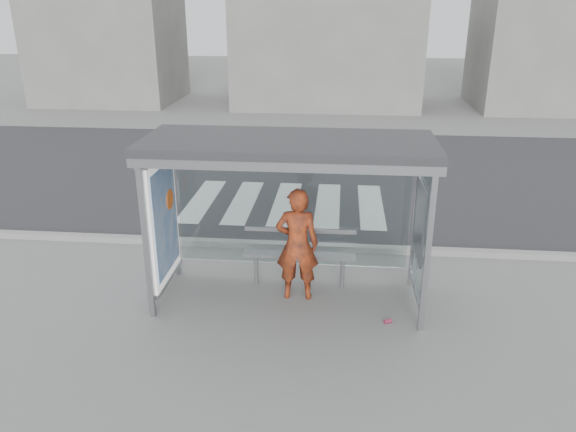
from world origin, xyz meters
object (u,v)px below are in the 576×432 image
at_px(person, 297,245).
at_px(soda_can, 388,321).
at_px(bench, 299,254).
at_px(bus_shelter, 264,179).

distance_m(person, soda_can, 1.80).
xyz_separation_m(person, bench, (0.00, 0.40, -0.36)).
xyz_separation_m(person, soda_can, (1.41, -0.66, -0.89)).
bearing_deg(bus_shelter, person, 3.76).
distance_m(bench, soda_can, 1.84).
xyz_separation_m(bench, soda_can, (1.41, -1.06, -0.53)).
xyz_separation_m(bus_shelter, bench, (0.50, 0.44, -1.42)).
xyz_separation_m(bus_shelter, person, (0.50, 0.03, -1.06)).
xyz_separation_m(bus_shelter, soda_can, (1.91, -0.63, -1.95)).
bearing_deg(person, bench, -92.72).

